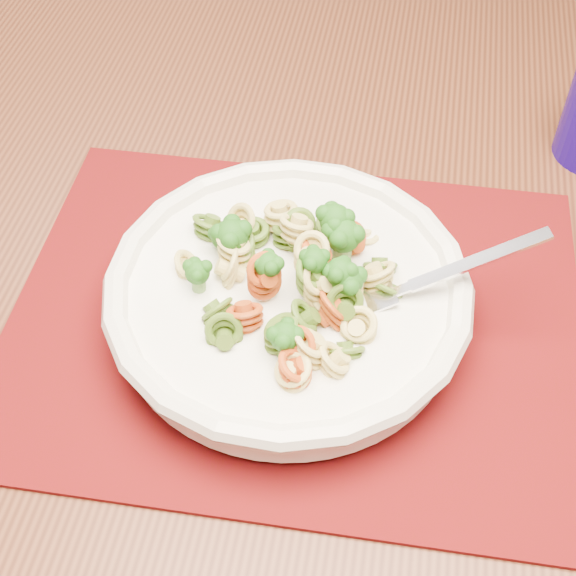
{
  "coord_description": "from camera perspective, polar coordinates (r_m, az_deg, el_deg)",
  "views": [
    {
      "loc": [
        0.11,
        -0.6,
        1.3
      ],
      "look_at": [
        0.09,
        -0.2,
        0.83
      ],
      "focal_mm": 50.0,
      "sensor_mm": 36.0,
      "label": 1
    }
  ],
  "objects": [
    {
      "name": "fork",
      "position": [
        0.61,
        6.51,
        -0.74
      ],
      "size": [
        0.18,
        0.07,
        0.08
      ],
      "primitive_type": null,
      "rotation": [
        0.0,
        -0.35,
        0.24
      ],
      "color": "silver",
      "rests_on": "pasta_bowl"
    },
    {
      "name": "pasta_broccoli_heap",
      "position": [
        0.62,
        0.0,
        0.36
      ],
      "size": [
        0.24,
        0.24,
        0.06
      ],
      "primitive_type": null,
      "color": "tan",
      "rests_on": "pasta_bowl"
    },
    {
      "name": "dining_table",
      "position": [
        0.81,
        2.91,
        -0.59
      ],
      "size": [
        1.51,
        1.08,
        0.78
      ],
      "rotation": [
        0.0,
        0.0,
        -0.14
      ],
      "color": "#5A2D19",
      "rests_on": "ground"
    },
    {
      "name": "placemat",
      "position": [
        0.65,
        0.53,
        -2.08
      ],
      "size": [
        0.5,
        0.41,
        0.0
      ],
      "primitive_type": "cube",
      "rotation": [
        0.0,
        0.0,
        -0.11
      ],
      "color": "#4D030D",
      "rests_on": "dining_table"
    },
    {
      "name": "pasta_bowl",
      "position": [
        0.63,
        0.0,
        -0.48
      ],
      "size": [
        0.29,
        0.29,
        0.05
      ],
      "color": "white",
      "rests_on": "placemat"
    }
  ]
}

